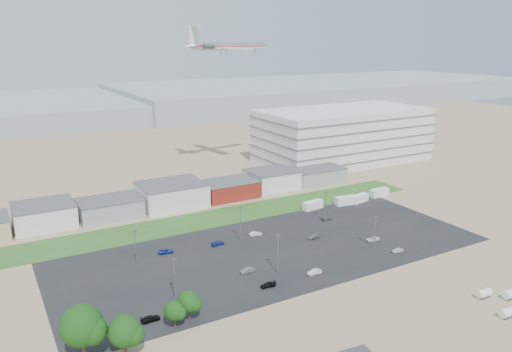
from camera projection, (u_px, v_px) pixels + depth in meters
ground at (299, 284)px, 120.38m from camera, size 700.00×700.00×0.00m
parking_lot at (273, 250)px, 139.53m from camera, size 120.00×50.00×0.01m
grass_strip at (210, 219)px, 163.98m from camera, size 160.00×16.00×0.02m
hills_backdrop at (119, 107)px, 402.34m from camera, size 700.00×200.00×9.00m
building_row at (141, 200)px, 170.76m from camera, size 170.00×20.00×8.00m
parking_garage at (343, 135)px, 239.56m from camera, size 80.00×40.00×25.00m
storage_tank_nw at (484, 293)px, 113.72m from camera, size 3.76×2.06×2.19m
storage_tank_ne at (511, 293)px, 113.39m from camera, size 3.97×2.03×2.37m
storage_tank_sw at (508, 312)px, 105.72m from camera, size 3.88×2.09×2.27m
box_trailer_a at (313, 205)px, 172.98m from camera, size 7.95×3.27×2.90m
box_trailer_b at (346, 200)px, 177.65m from camera, size 8.33×3.44×3.04m
box_trailer_c at (360, 198)px, 180.32m from camera, size 7.92×3.82×2.85m
box_trailer_d at (379, 193)px, 186.91m from camera, size 8.06×2.80×2.99m
tree_far_left at (82, 330)px, 90.14m from camera, size 8.39×8.39×12.58m
tree_left at (125, 334)px, 91.22m from camera, size 6.54×6.54×9.81m
tree_mid at (123, 331)px, 94.15m from camera, size 5.06×5.06×7.60m
tree_right at (174, 313)px, 101.29m from camera, size 4.47×4.47×6.70m
tree_near at (189, 304)px, 103.84m from camera, size 5.04×5.04×7.55m
lightpole_front_l at (175, 279)px, 111.80m from camera, size 1.18×0.49×10.02m
lightpole_front_m at (278, 254)px, 124.60m from camera, size 1.20×0.50×10.16m
lightpole_front_r at (375, 233)px, 139.38m from camera, size 1.12×0.47×9.49m
lightpole_back_l at (136, 249)px, 127.84m from camera, size 1.18×0.49×10.03m
lightpole_back_m at (241, 224)px, 144.81m from camera, size 1.23×0.51×10.41m
lightpole_back_r at (325, 207)px, 159.71m from camera, size 1.20×0.50×10.18m
airliner at (229, 46)px, 213.32m from camera, size 47.90×36.09×13.00m
parked_car_0 at (373, 239)px, 145.80m from camera, size 4.27×2.39×1.13m
parked_car_2 at (397, 250)px, 138.02m from camera, size 3.62×1.81×1.19m
parked_car_3 at (268, 285)px, 118.74m from camera, size 4.01×1.95×1.12m
parked_car_4 at (248, 270)px, 126.11m from camera, size 4.00×1.57×1.30m
parked_car_6 at (218, 243)px, 142.95m from camera, size 4.17×2.14×1.16m
parked_car_8 at (327, 218)px, 162.66m from camera, size 3.79×1.64×1.28m
parked_car_9 at (166, 251)px, 137.48m from camera, size 4.40×2.33×1.18m
parked_car_10 at (150, 319)px, 104.31m from camera, size 4.24×1.91×1.21m
parked_car_11 at (256, 234)px, 149.67m from camera, size 3.94×1.76×1.26m
parked_car_12 at (314, 236)px, 147.71m from camera, size 4.28×2.14×1.19m
parked_car_13 at (315, 272)px, 125.14m from camera, size 3.90×1.42×1.28m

